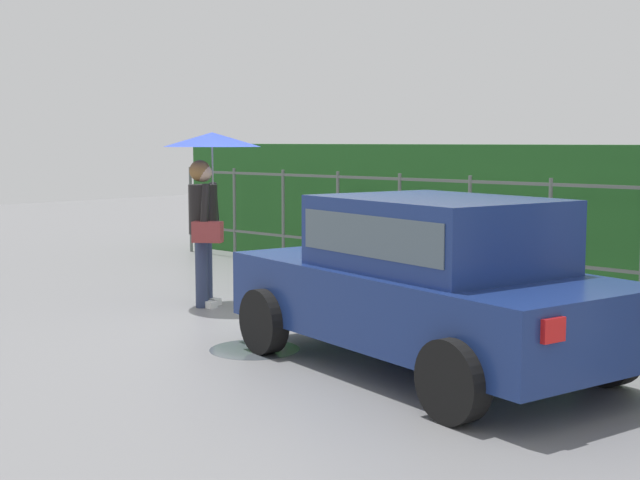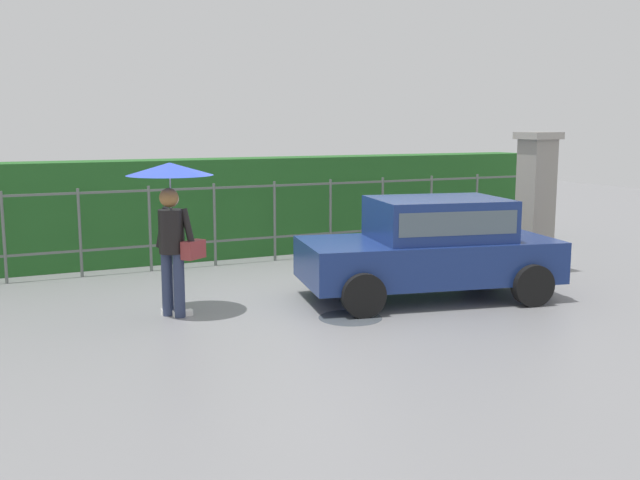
{
  "view_description": "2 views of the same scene",
  "coord_description": "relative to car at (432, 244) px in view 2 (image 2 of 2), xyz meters",
  "views": [
    {
      "loc": [
        6.04,
        -6.64,
        1.94
      ],
      "look_at": [
        0.04,
        -0.3,
        0.97
      ],
      "focal_mm": 49.96,
      "sensor_mm": 36.0,
      "label": 1
    },
    {
      "loc": [
        -4.45,
        -9.41,
        2.53
      ],
      "look_at": [
        -0.22,
        -0.59,
        0.99
      ],
      "focal_mm": 40.82,
      "sensor_mm": 36.0,
      "label": 2
    }
  ],
  "objects": [
    {
      "name": "puddle_near",
      "position": [
        -1.62,
        -0.52,
        -0.8
      ],
      "size": [
        0.85,
        0.85,
        0.0
      ],
      "primitive_type": "cylinder",
      "color": "#4C545B",
      "rests_on": "ground"
    },
    {
      "name": "fence_section",
      "position": [
        -1.55,
        3.77,
        0.02
      ],
      "size": [
        12.92,
        0.05,
        1.5
      ],
      "color": "#59605B",
      "rests_on": "ground"
    },
    {
      "name": "ground_plane",
      "position": [
        -1.6,
        0.61,
        -0.8
      ],
      "size": [
        40.0,
        40.0,
        0.0
      ],
      "primitive_type": "plane",
      "color": "slate"
    },
    {
      "name": "gate_pillar",
      "position": [
        2.66,
        0.79,
        0.44
      ],
      "size": [
        0.6,
        0.6,
        2.42
      ],
      "color": "gray",
      "rests_on": "ground"
    },
    {
      "name": "hedge_row",
      "position": [
        -1.55,
        4.69,
        0.15
      ],
      "size": [
        13.87,
        0.9,
        1.9
      ],
      "primitive_type": "cube",
      "color": "#235B23",
      "rests_on": "ground"
    },
    {
      "name": "pedestrian",
      "position": [
        -3.69,
        0.65,
        0.76
      ],
      "size": [
        1.15,
        1.15,
        2.05
      ],
      "rotation": [
        0.0,
        0.0,
        0.62
      ],
      "color": "#2D3856",
      "rests_on": "ground"
    },
    {
      "name": "car",
      "position": [
        0.0,
        0.0,
        0.0
      ],
      "size": [
        3.96,
        2.45,
        1.48
      ],
      "rotation": [
        0.0,
        0.0,
        2.94
      ],
      "color": "navy",
      "rests_on": "ground"
    }
  ]
}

